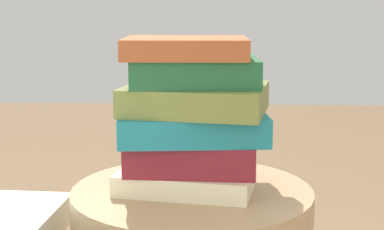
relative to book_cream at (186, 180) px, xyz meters
The scene contains 6 objects.
book_cream is the anchor object (origin of this frame).
book_maroon 0.05m from the book_cream, 122.59° to the right, with size 0.24×0.16×0.06m, color maroon.
book_teal 0.10m from the book_cream, 108.84° to the right, with size 0.27×0.20×0.05m, color #1E727F.
book_olive 0.16m from the book_cream, behind, with size 0.25×0.20×0.05m, color olive.
book_forest 0.21m from the book_cream, 133.66° to the right, with size 0.23×0.19×0.05m, color #1E512D.
book_rust 0.25m from the book_cream, 79.41° to the right, with size 0.22×0.18×0.04m, color #994723.
Camera 1 is at (-0.05, 1.08, 0.85)m, focal length 55.59 mm.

